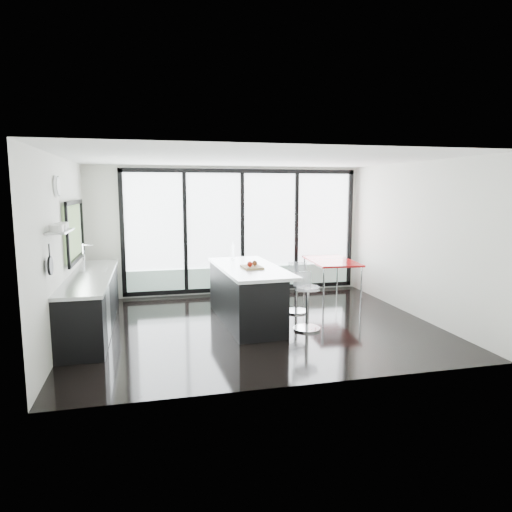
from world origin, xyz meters
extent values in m
cube|color=black|center=(0.00, 0.00, 0.00)|extent=(6.00, 5.00, 0.00)
cube|color=white|center=(0.00, 0.00, 2.80)|extent=(6.00, 5.00, 0.00)
cube|color=silver|center=(0.00, 2.50, 1.40)|extent=(6.00, 0.00, 2.80)
cube|color=white|center=(0.30, 2.47, 1.40)|extent=(5.00, 0.02, 2.50)
cube|color=gray|center=(0.30, 2.43, 0.37)|extent=(5.00, 0.02, 0.44)
cube|color=black|center=(-0.95, 2.43, 1.40)|extent=(0.08, 0.04, 2.50)
cube|color=black|center=(0.30, 2.43, 1.40)|extent=(0.08, 0.04, 2.50)
cube|color=black|center=(1.55, 2.43, 1.40)|extent=(0.08, 0.04, 2.50)
cube|color=silver|center=(0.00, -2.50, 1.40)|extent=(6.00, 0.00, 2.80)
cube|color=silver|center=(-3.00, 0.00, 1.40)|extent=(0.00, 5.00, 2.80)
cube|color=#536D43|center=(-2.97, 0.90, 1.60)|extent=(0.02, 1.60, 0.90)
cube|color=#AAADAF|center=(-2.87, -0.85, 1.75)|extent=(0.25, 0.80, 0.03)
cylinder|color=white|center=(-2.97, -0.30, 2.35)|extent=(0.04, 0.30, 0.30)
cylinder|color=black|center=(-2.94, -1.25, 1.35)|extent=(0.03, 0.24, 0.24)
cube|color=silver|center=(3.00, 0.00, 1.40)|extent=(0.00, 5.00, 2.80)
cube|color=black|center=(-2.67, 0.40, 0.43)|extent=(0.65, 3.20, 0.87)
cube|color=#AAADAF|center=(-2.67, 0.40, 0.90)|extent=(0.69, 3.24, 0.05)
cube|color=#AAADAF|center=(-2.67, 0.90, 0.90)|extent=(0.45, 0.48, 0.06)
cylinder|color=silver|center=(-2.82, 0.90, 1.14)|extent=(0.02, 0.02, 0.44)
cube|color=#AAADAF|center=(-2.36, -0.35, 0.42)|extent=(0.03, 0.60, 0.80)
cube|color=black|center=(-0.11, 0.25, 0.46)|extent=(0.92, 2.37, 0.92)
cube|color=#AAADAF|center=(-0.03, 0.25, 0.95)|extent=(1.13, 2.45, 0.05)
cube|color=#92784D|center=(-0.02, 0.09, 0.99)|extent=(0.34, 0.44, 0.03)
sphere|color=maroon|center=(-0.07, 0.04, 1.06)|extent=(0.10, 0.10, 0.10)
sphere|color=brown|center=(0.04, 0.15, 1.05)|extent=(0.09, 0.09, 0.09)
cylinder|color=silver|center=(-0.18, 1.04, 1.12)|extent=(0.08, 0.08, 0.30)
cylinder|color=silver|center=(0.79, -0.45, 0.37)|extent=(0.56, 0.56, 0.73)
cylinder|color=silver|center=(0.96, 0.63, 0.36)|extent=(0.60, 0.60, 0.72)
cube|color=#A40F12|center=(2.03, 1.52, 0.41)|extent=(0.99, 1.60, 0.83)
camera|label=1|loc=(-1.72, -7.37, 2.31)|focal=32.00mm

